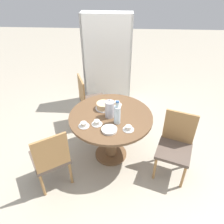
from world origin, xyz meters
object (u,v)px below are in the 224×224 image
(cup_b, at_px, (128,128))
(cup_c, at_px, (84,125))
(chair_c, at_px, (90,100))
(water_bottle, at_px, (117,114))
(coffee_pot, at_px, (110,109))
(chair_a, at_px, (51,158))
(cup_d, at_px, (97,123))
(bookshelf, at_px, (107,63))
(chair_b, at_px, (175,145))
(cake_main, at_px, (103,106))
(cup_a, at_px, (117,104))

(cup_b, distance_m, cup_c, 0.55)
(chair_c, distance_m, water_bottle, 1.12)
(coffee_pot, relative_size, cup_b, 1.94)
(chair_a, distance_m, cup_d, 0.69)
(cup_c, distance_m, cup_d, 0.16)
(cup_c, bearing_deg, cup_b, -4.18)
(bookshelf, distance_m, water_bottle, 1.65)
(coffee_pot, relative_size, water_bottle, 0.83)
(chair_b, bearing_deg, cup_b, -156.12)
(coffee_pot, relative_size, cake_main, 1.22)
(water_bottle, xyz_separation_m, cup_b, (0.14, -0.13, -0.11))
(water_bottle, bearing_deg, chair_b, -6.29)
(chair_c, xyz_separation_m, cup_d, (0.23, -0.97, 0.29))
(coffee_pot, distance_m, cup_a, 0.30)
(cup_b, bearing_deg, cup_d, 167.80)
(chair_c, bearing_deg, cup_a, -161.03)
(chair_b, height_order, cake_main, chair_b)
(chair_a, xyz_separation_m, cup_d, (0.53, 0.34, 0.29))
(water_bottle, bearing_deg, chair_a, -153.78)
(chair_c, distance_m, bookshelf, 0.84)
(cup_a, bearing_deg, bookshelf, 100.22)
(chair_c, xyz_separation_m, coffee_pot, (0.38, -0.80, 0.38))
(chair_b, height_order, cup_d, chair_b)
(cake_main, xyz_separation_m, cup_c, (-0.21, -0.39, -0.02))
(coffee_pot, bearing_deg, chair_c, 115.51)
(chair_b, xyz_separation_m, cup_c, (-1.16, -0.01, 0.29))
(chair_b, bearing_deg, cup_a, 167.35)
(water_bottle, bearing_deg, cake_main, 123.51)
(coffee_pot, xyz_separation_m, cup_c, (-0.31, -0.22, -0.10))
(cake_main, height_order, cup_b, cake_main)
(bookshelf, distance_m, cake_main, 1.34)
(chair_b, relative_size, cup_b, 6.52)
(cake_main, bearing_deg, bookshelf, 91.72)
(chair_c, relative_size, cup_a, 6.52)
(cake_main, bearing_deg, water_bottle, -56.49)
(chair_a, relative_size, chair_b, 1.00)
(cup_d, bearing_deg, cup_c, -164.28)
(chair_c, relative_size, cup_d, 6.52)
(chair_b, bearing_deg, chair_a, -149.52)
(chair_b, bearing_deg, bookshelf, 139.46)
(chair_c, relative_size, coffee_pot, 3.37)
(chair_a, relative_size, water_bottle, 2.78)
(chair_c, relative_size, water_bottle, 2.78)
(cake_main, bearing_deg, chair_b, -21.90)
(chair_c, height_order, bookshelf, bookshelf)
(chair_a, bearing_deg, cup_a, -167.40)
(bookshelf, relative_size, cup_d, 12.48)
(cake_main, bearing_deg, coffee_pot, -60.07)
(chair_a, relative_size, cup_a, 6.52)
(cup_c, bearing_deg, cup_a, 51.61)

